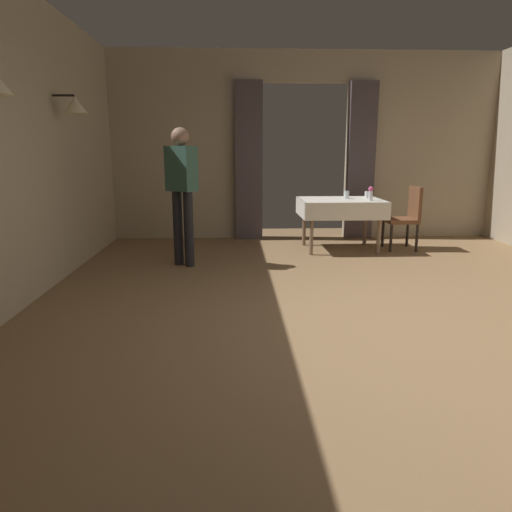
{
  "coord_description": "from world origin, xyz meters",
  "views": [
    {
      "loc": [
        -1.16,
        -3.65,
        1.45
      ],
      "look_at": [
        -0.98,
        0.34,
        0.54
      ],
      "focal_mm": 32.78,
      "sensor_mm": 36.0,
      "label": 1
    }
  ],
  "objects_px": {
    "dining_table_mid": "(341,206)",
    "flower_vase_mid": "(371,193)",
    "glass_mid_b": "(347,195)",
    "chair_mid_right": "(406,215)",
    "glass_mid_c": "(367,195)",
    "person_waiter_by_doorway": "(182,185)"
  },
  "relations": [
    {
      "from": "dining_table_mid",
      "to": "chair_mid_right",
      "type": "xyz_separation_m",
      "value": [
        0.98,
        -0.02,
        -0.14
      ]
    },
    {
      "from": "dining_table_mid",
      "to": "glass_mid_c",
      "type": "xyz_separation_m",
      "value": [
        0.42,
        0.15,
        0.15
      ]
    },
    {
      "from": "dining_table_mid",
      "to": "flower_vase_mid",
      "type": "height_order",
      "value": "flower_vase_mid"
    },
    {
      "from": "chair_mid_right",
      "to": "flower_vase_mid",
      "type": "bearing_deg",
      "value": -159.4
    },
    {
      "from": "glass_mid_b",
      "to": "glass_mid_c",
      "type": "xyz_separation_m",
      "value": [
        0.33,
        0.07,
        -0.01
      ]
    },
    {
      "from": "chair_mid_right",
      "to": "glass_mid_b",
      "type": "height_order",
      "value": "chair_mid_right"
    },
    {
      "from": "dining_table_mid",
      "to": "glass_mid_b",
      "type": "bearing_deg",
      "value": 35.68
    },
    {
      "from": "dining_table_mid",
      "to": "flower_vase_mid",
      "type": "relative_size",
      "value": 5.91
    },
    {
      "from": "flower_vase_mid",
      "to": "person_waiter_by_doorway",
      "type": "bearing_deg",
      "value": -166.51
    },
    {
      "from": "glass_mid_b",
      "to": "glass_mid_c",
      "type": "distance_m",
      "value": 0.33
    },
    {
      "from": "glass_mid_b",
      "to": "dining_table_mid",
      "type": "bearing_deg",
      "value": -144.32
    },
    {
      "from": "glass_mid_c",
      "to": "person_waiter_by_doorway",
      "type": "bearing_deg",
      "value": -158.98
    },
    {
      "from": "chair_mid_right",
      "to": "dining_table_mid",
      "type": "bearing_deg",
      "value": 179.06
    },
    {
      "from": "glass_mid_c",
      "to": "glass_mid_b",
      "type": "bearing_deg",
      "value": -167.07
    },
    {
      "from": "chair_mid_right",
      "to": "glass_mid_b",
      "type": "xyz_separation_m",
      "value": [
        -0.88,
        0.09,
        0.29
      ]
    },
    {
      "from": "dining_table_mid",
      "to": "glass_mid_b",
      "type": "relative_size",
      "value": 10.51
    },
    {
      "from": "dining_table_mid",
      "to": "glass_mid_b",
      "type": "height_order",
      "value": "glass_mid_b"
    },
    {
      "from": "chair_mid_right",
      "to": "glass_mid_c",
      "type": "height_order",
      "value": "chair_mid_right"
    },
    {
      "from": "chair_mid_right",
      "to": "glass_mid_c",
      "type": "distance_m",
      "value": 0.65
    },
    {
      "from": "person_waiter_by_doorway",
      "to": "chair_mid_right",
      "type": "bearing_deg",
      "value": 14.92
    },
    {
      "from": "flower_vase_mid",
      "to": "person_waiter_by_doorway",
      "type": "xyz_separation_m",
      "value": [
        -2.57,
        -0.62,
        0.16
      ]
    },
    {
      "from": "chair_mid_right",
      "to": "person_waiter_by_doorway",
      "type": "height_order",
      "value": "person_waiter_by_doorway"
    }
  ]
}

